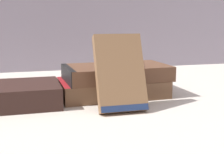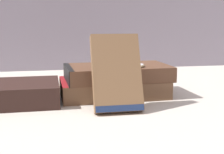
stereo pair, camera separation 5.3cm
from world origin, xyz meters
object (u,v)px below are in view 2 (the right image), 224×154
Objects in this scene: book_flat_bottom at (111,88)px; book_flat_top at (115,73)px; pocket_watch at (131,65)px; book_leaning_front at (117,75)px.

book_flat_top is at bearing -24.63° from book_flat_bottom.
pocket_watch is (0.04, -0.03, 0.06)m from book_flat_bottom.
pocket_watch reaches higher than book_flat_top.
pocket_watch is at bearing -39.40° from book_flat_top.
book_flat_top is at bearing 80.83° from book_leaning_front.
book_flat_bottom is at bearing 85.37° from book_leaning_front.
book_leaning_front reaches higher than book_flat_bottom.
book_flat_bottom is 0.13m from book_leaning_front.
book_flat_bottom is 3.84× the size of pocket_watch.
book_leaning_front is at bearing -102.31° from book_flat_top.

